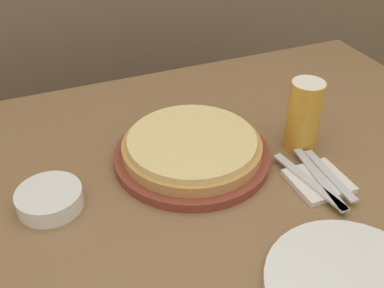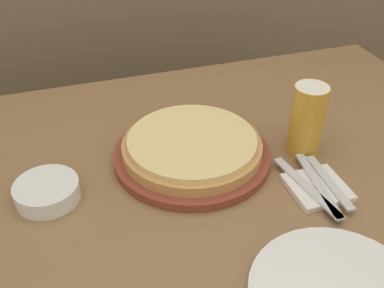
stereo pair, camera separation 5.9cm
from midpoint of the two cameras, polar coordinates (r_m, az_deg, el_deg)
The scene contains 7 objects.
pizza_on_board at distance 0.96m, azimuth 1.78°, elevation -0.74°, with size 0.34×0.34×0.06m.
beer_glass at distance 0.99m, azimuth 16.11°, elevation 3.24°, with size 0.07×0.07×0.16m.
side_bowl at distance 0.90m, azimuth -16.14°, elevation -5.84°, with size 0.12×0.12×0.04m.
napkin_stack at distance 0.93m, azimuth 17.39°, elevation -5.33°, with size 0.11×0.11×0.01m.
fork at distance 0.92m, azimuth 16.18°, elevation -5.29°, with size 0.05×0.20×0.00m.
dinner_knife at distance 0.93m, azimuth 17.48°, elevation -4.94°, with size 0.04×0.20×0.00m.
spoon at distance 0.94m, azimuth 18.75°, elevation -4.59°, with size 0.03×0.17×0.00m.
Camera 2 is at (-0.21, -0.66, 1.31)m, focal length 42.00 mm.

